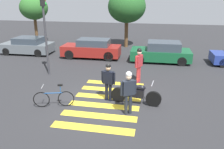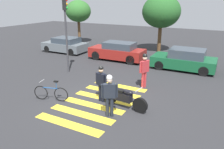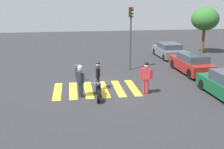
# 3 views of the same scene
# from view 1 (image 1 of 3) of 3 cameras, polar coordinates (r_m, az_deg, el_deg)

# --- Properties ---
(ground_plane) EXTENTS (60.00, 60.00, 0.00)m
(ground_plane) POSITION_cam_1_polar(r_m,az_deg,el_deg) (10.40, -1.51, -6.62)
(ground_plane) COLOR #2B2B2D
(police_motorcycle) EXTENTS (2.21, 0.62, 1.05)m
(police_motorcycle) POSITION_cam_1_polar(r_m,az_deg,el_deg) (10.04, 5.86, -4.79)
(police_motorcycle) COLOR black
(police_motorcycle) RESTS_ON ground_plane
(leaning_bicycle) EXTENTS (1.66, 0.59, 1.01)m
(leaning_bicycle) POSITION_cam_1_polar(r_m,az_deg,el_deg) (10.07, -14.17, -5.74)
(leaning_bicycle) COLOR black
(leaning_bicycle) RESTS_ON ground_plane
(officer_on_foot) EXTENTS (0.65, 0.30, 1.74)m
(officer_on_foot) POSITION_cam_1_polar(r_m,az_deg,el_deg) (10.10, -0.92, -1.25)
(officer_on_foot) COLOR black
(officer_on_foot) RESTS_ON ground_plane
(officer_by_motorcycle) EXTENTS (0.59, 0.42, 1.79)m
(officer_by_motorcycle) POSITION_cam_1_polar(r_m,az_deg,el_deg) (8.96, 4.09, -3.81)
(officer_by_motorcycle) COLOR #1E232D
(officer_by_motorcycle) RESTS_ON ground_plane
(pedestrian_bystander) EXTENTS (0.38, 0.65, 1.89)m
(pedestrian_bystander) POSITION_cam_1_polar(r_m,az_deg,el_deg) (12.35, 6.68, 2.97)
(pedestrian_bystander) COLOR #B22D33
(pedestrian_bystander) RESTS_ON ground_plane
(crosswalk_stripes) EXTENTS (3.05, 4.95, 0.01)m
(crosswalk_stripes) POSITION_cam_1_polar(r_m,az_deg,el_deg) (10.40, -1.51, -6.60)
(crosswalk_stripes) COLOR yellow
(crosswalk_stripes) RESTS_ON ground_plane
(car_grey_coupe) EXTENTS (3.97, 1.97, 1.33)m
(car_grey_coupe) POSITION_cam_1_polar(r_m,az_deg,el_deg) (19.83, -20.10, 6.70)
(car_grey_coupe) COLOR black
(car_grey_coupe) RESTS_ON ground_plane
(car_maroon_wagon) EXTENTS (4.34, 1.73, 1.43)m
(car_maroon_wagon) POSITION_cam_1_polar(r_m,az_deg,el_deg) (17.40, -5.03, 6.36)
(car_maroon_wagon) COLOR black
(car_maroon_wagon) RESTS_ON ground_plane
(car_green_compact) EXTENTS (4.16, 1.96, 1.43)m
(car_green_compact) POSITION_cam_1_polar(r_m,az_deg,el_deg) (16.68, 12.10, 5.40)
(car_green_compact) COLOR black
(car_green_compact) RESTS_ON ground_plane
(traffic_light_pole) EXTENTS (0.35, 0.33, 4.62)m
(traffic_light_pole) POSITION_cam_1_polar(r_m,az_deg,el_deg) (13.69, -16.33, 12.36)
(traffic_light_pole) COLOR #38383D
(traffic_light_pole) RESTS_ON ground_plane
(street_tree_near) EXTENTS (2.60, 2.60, 4.47)m
(street_tree_near) POSITION_cam_1_polar(r_m,az_deg,el_deg) (23.65, -18.79, 15.32)
(street_tree_near) COLOR brown
(street_tree_near) RESTS_ON ground_plane
(street_tree_mid) EXTENTS (3.28, 3.28, 4.94)m
(street_tree_mid) POSITION_cam_1_polar(r_m,az_deg,el_deg) (20.82, 3.68, 16.38)
(street_tree_mid) COLOR brown
(street_tree_mid) RESTS_ON ground_plane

